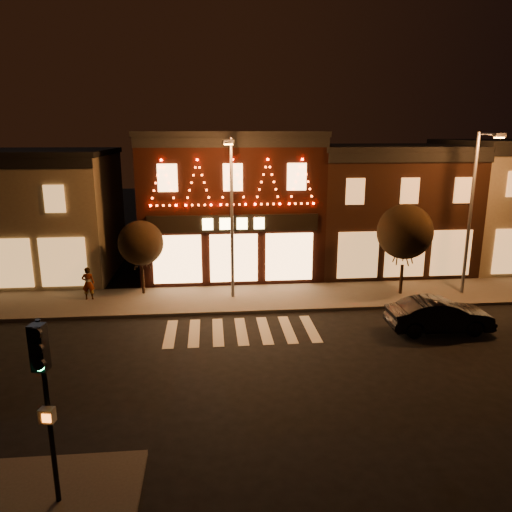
{
  "coord_description": "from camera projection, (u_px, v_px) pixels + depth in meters",
  "views": [
    {
      "loc": [
        -1.23,
        -15.4,
        8.25
      ],
      "look_at": [
        0.63,
        4.0,
        3.3
      ],
      "focal_mm": 34.27,
      "sensor_mm": 36.0,
      "label": 1
    }
  ],
  "objects": [
    {
      "name": "ground",
      "position": [
        249.0,
        376.0,
        17.0
      ],
      "size": [
        120.0,
        120.0,
        0.0
      ],
      "primitive_type": "plane",
      "color": "black",
      "rests_on": "ground"
    },
    {
      "name": "sidewalk_far",
      "position": [
        275.0,
        297.0,
        24.89
      ],
      "size": [
        44.0,
        4.0,
        0.15
      ],
      "primitive_type": "cube",
      "color": "#47423D",
      "rests_on": "ground"
    },
    {
      "name": "building_left",
      "position": [
        7.0,
        213.0,
        28.4
      ],
      "size": [
        12.2,
        8.28,
        7.3
      ],
      "color": "#7D6F59",
      "rests_on": "ground"
    },
    {
      "name": "building_pulp",
      "position": [
        230.0,
        202.0,
        29.46
      ],
      "size": [
        10.2,
        8.34,
        8.3
      ],
      "color": "black",
      "rests_on": "ground"
    },
    {
      "name": "building_right_a",
      "position": [
        382.0,
        206.0,
        30.45
      ],
      "size": [
        9.2,
        8.28,
        7.5
      ],
      "color": "#331B11",
      "rests_on": "ground"
    },
    {
      "name": "traffic_signal_near",
      "position": [
        43.0,
        380.0,
        10.19
      ],
      "size": [
        0.35,
        0.46,
        4.38
      ],
      "rotation": [
        0.0,
        0.0,
        -0.18
      ],
      "color": "black",
      "rests_on": "sidewalk_near"
    },
    {
      "name": "streetlamp_mid",
      "position": [
        231.0,
        207.0,
        23.46
      ],
      "size": [
        0.52,
        1.8,
        7.84
      ],
      "rotation": [
        0.0,
        0.0,
        0.12
      ],
      "color": "#59595E",
      "rests_on": "sidewalk_far"
    },
    {
      "name": "streetlamp_right",
      "position": [
        474.0,
        202.0,
        24.08
      ],
      "size": [
        0.52,
        1.86,
        8.13
      ],
      "rotation": [
        0.0,
        0.0,
        -0.04
      ],
      "color": "#59595E",
      "rests_on": "sidewalk_far"
    },
    {
      "name": "tree_left",
      "position": [
        141.0,
        243.0,
        24.67
      ],
      "size": [
        2.28,
        2.28,
        3.81
      ],
      "rotation": [
        0.0,
        0.0,
        0.16
      ],
      "color": "black",
      "rests_on": "sidewalk_far"
    },
    {
      "name": "tree_right",
      "position": [
        405.0,
        232.0,
        24.51
      ],
      "size": [
        2.78,
        2.78,
        4.65
      ],
      "rotation": [
        0.0,
        0.0,
        0.15
      ],
      "color": "black",
      "rests_on": "sidewalk_far"
    },
    {
      "name": "dark_sedan",
      "position": [
        439.0,
        315.0,
        20.69
      ],
      "size": [
        4.39,
        1.59,
        1.44
      ],
      "primitive_type": "imported",
      "rotation": [
        0.0,
        0.0,
        1.55
      ],
      "color": "black",
      "rests_on": "ground"
    },
    {
      "name": "pedestrian",
      "position": [
        88.0,
        283.0,
        24.23
      ],
      "size": [
        0.63,
        0.43,
        1.65
      ],
      "primitive_type": "imported",
      "rotation": [
        0.0,
        0.0,
        3.2
      ],
      "color": "gray",
      "rests_on": "sidewalk_far"
    }
  ]
}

